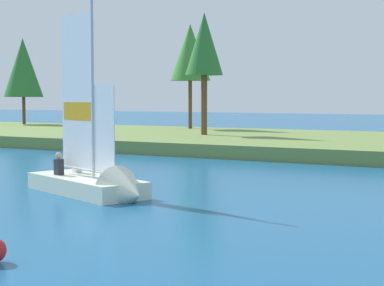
{
  "coord_description": "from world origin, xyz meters",
  "views": [
    {
      "loc": [
        10.36,
        -6.05,
        2.82
      ],
      "look_at": [
        -0.77,
        13.76,
        1.2
      ],
      "focal_mm": 60.14,
      "sensor_mm": 36.0,
      "label": 1
    }
  ],
  "objects_px": {
    "sailboat": "(100,182)",
    "shoreline_tree_centre": "(204,45)",
    "shoreline_tree_midleft": "(190,53)",
    "shoreline_tree_left": "(23,68)"
  },
  "relations": [
    {
      "from": "shoreline_tree_centre",
      "to": "sailboat",
      "type": "xyz_separation_m",
      "value": [
        6.52,
        -18.38,
        -5.41
      ]
    },
    {
      "from": "shoreline_tree_midleft",
      "to": "shoreline_tree_centre",
      "type": "relative_size",
      "value": 1.02
    },
    {
      "from": "sailboat",
      "to": "shoreline_tree_left",
      "type": "bearing_deg",
      "value": 158.04
    },
    {
      "from": "shoreline_tree_midleft",
      "to": "shoreline_tree_centre",
      "type": "distance_m",
      "value": 7.35
    },
    {
      "from": "sailboat",
      "to": "shoreline_tree_centre",
      "type": "bearing_deg",
      "value": 130.24
    },
    {
      "from": "shoreline_tree_midleft",
      "to": "shoreline_tree_centre",
      "type": "bearing_deg",
      "value": -54.2
    },
    {
      "from": "shoreline_tree_left",
      "to": "sailboat",
      "type": "relative_size",
      "value": 1.1
    },
    {
      "from": "shoreline_tree_centre",
      "to": "shoreline_tree_left",
      "type": "bearing_deg",
      "value": 163.79
    },
    {
      "from": "shoreline_tree_left",
      "to": "sailboat",
      "type": "xyz_separation_m",
      "value": [
        26.12,
        -24.07,
        -4.78
      ]
    },
    {
      "from": "shoreline_tree_centre",
      "to": "sailboat",
      "type": "relative_size",
      "value": 1.12
    }
  ]
}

